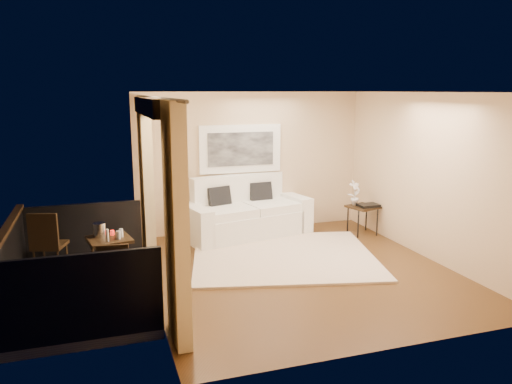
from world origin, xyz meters
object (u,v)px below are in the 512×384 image
side_table (363,209)px  orchid (355,193)px  balcony_chair_far (46,240)px  balcony_chair_near (113,277)px  ice_bucket (99,230)px  bistro_table (109,244)px  sofa (245,215)px

side_table → orchid: (-0.13, 0.11, 0.30)m
balcony_chair_far → balcony_chair_near: bearing=135.3°
side_table → orchid: bearing=139.6°
balcony_chair_far → orchid: bearing=-155.3°
ice_bucket → orchid: bearing=13.2°
orchid → balcony_chair_near: (-4.57, -2.35, -0.29)m
bistro_table → sofa: bearing=34.3°
side_table → bistro_table: (-4.71, -1.11, 0.10)m
side_table → ice_bucket: (-4.83, -1.00, 0.28)m
side_table → balcony_chair_far: (-5.58, -0.58, 0.08)m
bistro_table → balcony_chair_near: 1.13m
side_table → bistro_table: size_ratio=0.94×
sofa → bistro_table: sofa is taller
side_table → bistro_table: bistro_table is taller
orchid → bistro_table: size_ratio=0.72×
orchid → ice_bucket: size_ratio=2.44×
ice_bucket → bistro_table: bearing=-41.8°
side_table → balcony_chair_near: bearing=-154.6°
sofa → balcony_chair_near: bearing=-143.6°
sofa → ice_bucket: bearing=-160.8°
ice_bucket → balcony_chair_near: bearing=-84.1°
balcony_chair_far → ice_bucket: size_ratio=4.98×
sofa → side_table: 2.26m
side_table → balcony_chair_near: balcony_chair_near is taller
bistro_table → side_table: bearing=13.3°
sofa → bistro_table: bearing=-157.7°
balcony_chair_far → bistro_table: bearing=166.3°
orchid → ice_bucket: (-4.70, -1.11, -0.02)m
balcony_chair_far → balcony_chair_near: size_ratio=1.12×
balcony_chair_near → sofa: bearing=55.9°
orchid → balcony_chair_far: bearing=-172.8°
balcony_chair_far → sofa: bearing=-143.1°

